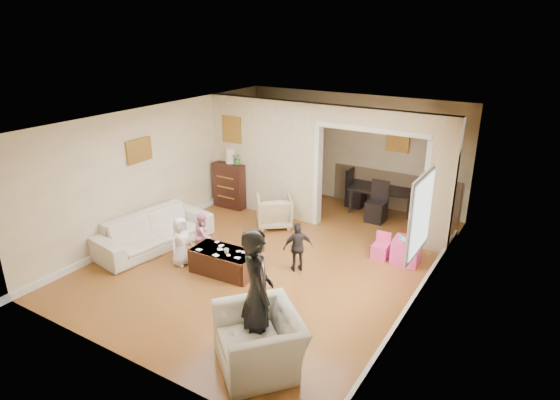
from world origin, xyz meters
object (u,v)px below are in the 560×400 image
Objects in this scene: coffee_cup at (226,251)px; table_lamp at (230,156)px; dresser at (231,185)px; child_kneel_a at (181,241)px; armchair_back at (274,211)px; play_table at (406,251)px; cyan_cup at (401,237)px; sofa at (154,231)px; coffee_table at (224,262)px; child_toddler at (298,247)px; adult_person at (257,293)px; child_kneel_b at (204,235)px; dining_table at (386,200)px; armchair_front at (259,341)px.

table_lamp is at bearing 125.51° from coffee_cup.
dresser reaches higher than child_kneel_a.
armchair_back reaches higher than play_table.
play_table is 0.29m from cyan_cup.
sofa is 2.03× the size of coffee_table.
child_toddler reaches higher than coffee_cup.
adult_person is (3.55, -4.14, 0.35)m from dresser.
play_table reaches higher than coffee_table.
adult_person reaches higher than play_table.
coffee_table is at bearing -74.12° from child_kneel_a.
cyan_cup is at bearing 176.70° from child_toddler.
child_kneel_b is at bearing -70.99° from sofa.
dining_table is at bearing 72.87° from coffee_cup.
child_kneel_b reaches higher than sofa.
sofa is 3.10× the size of armchair_back.
table_lamp is at bearing -77.80° from child_toddler.
sofa is 1.29× the size of adult_person.
coffee_table is at bearing -84.44° from sofa.
table_lamp reaches higher than dresser.
coffee_cup is at bearing 177.88° from armchair_front.
adult_person is 2.90m from child_kneel_a.
sofa is at bearing -156.26° from cyan_cup.
child_kneel_a is at bearing -127.96° from dining_table.
child_kneel_a is at bearing -147.32° from cyan_cup.
armchair_front is at bearing 82.03° from armchair_back.
table_lamp reaches higher than coffee_table.
cyan_cup is (4.27, 1.88, 0.16)m from sofa.
table_lamp is 4.59m from play_table.
child_kneel_a is (-0.49, -2.35, 0.12)m from armchair_back.
armchair_back is 0.65× the size of coffee_table.
play_table is at bearing -57.07° from sofa.
child_kneel_a reaches higher than dining_table.
child_toddler is at bearing 35.54° from coffee_table.
child_toddler is at bearing -33.67° from table_lamp.
coffee_cup is 0.10× the size of child_kneel_b.
adult_person is (3.55, -4.14, -0.36)m from table_lamp.
table_lamp is at bearing 124.59° from coffee_table.
coffee_table is at bearing -141.72° from play_table.
child_kneel_a reaches higher than coffee_cup.
armchair_back is 0.65× the size of armchair_front.
play_table is at bearing 26.57° from cyan_cup.
dining_table is (3.27, 1.55, -0.24)m from dresser.
coffee_table is (1.85, -2.68, -1.03)m from table_lamp.
child_kneel_a is at bearing -169.99° from coffee_table.
child_kneel_a is at bearing -147.49° from play_table.
play_table is (0.72, 3.70, -0.14)m from armchair_front.
dresser is 4.49m from play_table.
dresser reaches higher than sofa.
adult_person reaches higher than coffee_table.
dining_table is 4.94m from child_kneel_a.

